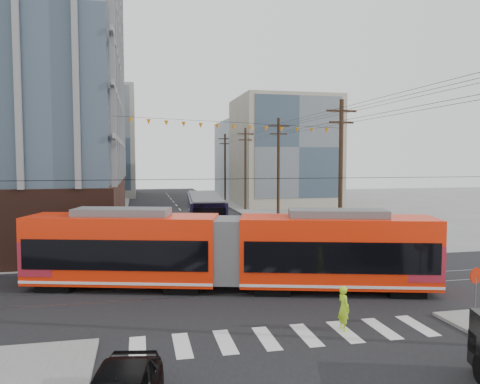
% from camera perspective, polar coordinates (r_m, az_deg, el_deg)
% --- Properties ---
extents(ground, '(160.00, 160.00, 0.00)m').
position_cam_1_polar(ground, '(21.57, 3.16, -14.41)').
color(ground, slate).
extents(bg_bldg_nw_near, '(18.00, 16.00, 18.00)m').
position_cam_1_polar(bg_bldg_nw_near, '(72.68, -21.51, 5.43)').
color(bg_bldg_nw_near, '#8C99A5').
rests_on(bg_bldg_nw_near, ground).
extents(bg_bldg_ne_near, '(14.00, 14.00, 16.00)m').
position_cam_1_polar(bg_bldg_ne_near, '(71.06, 5.32, 4.93)').
color(bg_bldg_ne_near, gray).
rests_on(bg_bldg_ne_near, ground).
extents(bg_bldg_nw_far, '(16.00, 18.00, 20.00)m').
position_cam_1_polar(bg_bldg_nw_far, '(92.18, -17.69, 5.78)').
color(bg_bldg_nw_far, gray).
rests_on(bg_bldg_nw_far, ground).
extents(bg_bldg_ne_far, '(16.00, 16.00, 14.00)m').
position_cam_1_polar(bg_bldg_ne_far, '(90.81, 2.69, 4.10)').
color(bg_bldg_ne_far, '#8C99A5').
rests_on(bg_bldg_ne_far, ground).
extents(utility_pole_far, '(0.30, 0.30, 11.00)m').
position_cam_1_polar(utility_pole_far, '(77.02, -1.84, 3.01)').
color(utility_pole_far, black).
rests_on(utility_pole_far, ground).
extents(streetcar, '(21.18, 8.54, 4.08)m').
position_cam_1_polar(streetcar, '(24.58, -1.42, -7.19)').
color(streetcar, red).
rests_on(streetcar, ground).
extents(city_bus, '(3.97, 13.45, 3.76)m').
position_cam_1_polar(city_bus, '(41.53, -4.34, -2.84)').
color(city_bus, black).
rests_on(city_bus, ground).
extents(parked_car_silver, '(2.95, 4.70, 1.46)m').
position_cam_1_polar(parked_car_silver, '(31.96, -11.73, -7.06)').
color(parked_car_silver, '#A5A7B7').
rests_on(parked_car_silver, ground).
extents(parked_car_white, '(2.18, 4.65, 1.31)m').
position_cam_1_polar(parked_car_white, '(37.41, -11.47, -5.56)').
color(parked_car_white, silver).
rests_on(parked_car_white, ground).
extents(parked_car_grey, '(3.19, 5.04, 1.30)m').
position_cam_1_polar(parked_car_grey, '(42.62, -11.89, -4.41)').
color(parked_car_grey, slate).
rests_on(parked_car_grey, ground).
extents(pedestrian, '(0.48, 0.69, 1.79)m').
position_cam_1_polar(pedestrian, '(19.59, 12.52, -13.66)').
color(pedestrian, '#B7E823').
rests_on(pedestrian, ground).
extents(stop_sign, '(0.82, 0.82, 2.29)m').
position_cam_1_polar(stop_sign, '(21.69, 26.74, -11.57)').
color(stop_sign, '#B21A04').
rests_on(stop_sign, ground).
extents(jersey_barrier, '(1.74, 4.36, 0.85)m').
position_cam_1_polar(jersey_barrier, '(36.93, 9.87, -6.02)').
color(jersey_barrier, gray).
rests_on(jersey_barrier, ground).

